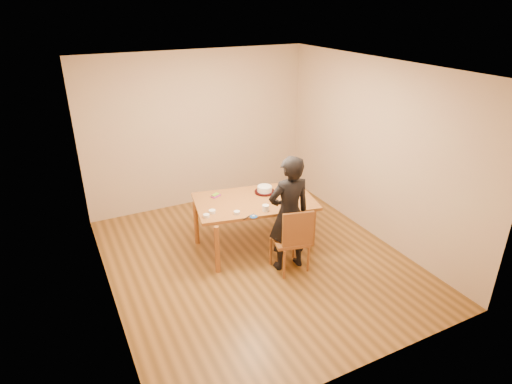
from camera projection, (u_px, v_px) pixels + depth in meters
name	position (u px, v px, depth m)	size (l,w,h in m)	color
room_shell	(245.00, 165.00, 5.90)	(4.00, 4.50, 2.70)	brown
dining_table	(254.00, 201.00, 6.27)	(1.72, 1.02, 0.04)	brown
dining_chair	(290.00, 240.00, 5.82)	(0.44, 0.44, 0.04)	brown
cake_plate	(265.00, 192.00, 6.50)	(0.31, 0.31, 0.02)	#B60C19
cake	(265.00, 189.00, 6.48)	(0.22, 0.22, 0.07)	white
frosting_dome	(265.00, 186.00, 6.46)	(0.22, 0.22, 0.03)	white
frosting_tub	(266.00, 208.00, 5.93)	(0.10, 0.10, 0.09)	white
frosting_lid	(254.00, 217.00, 5.78)	(0.11, 0.11, 0.01)	#164395
frosting_dollop	(254.00, 216.00, 5.77)	(0.04, 0.04, 0.02)	white
ramekin_green	(237.00, 213.00, 5.85)	(0.09, 0.09, 0.04)	white
ramekin_yellow	(212.00, 212.00, 5.88)	(0.09, 0.09, 0.04)	white
ramekin_multi	(206.00, 216.00, 5.77)	(0.09, 0.09, 0.04)	white
candy_box_pink	(216.00, 196.00, 6.36)	(0.15, 0.07, 0.02)	#C22D8A
candy_box_green	(215.00, 195.00, 6.36)	(0.12, 0.06, 0.02)	green
spatula	(247.00, 218.00, 5.75)	(0.15, 0.01, 0.01)	black
person	(289.00, 214.00, 5.70)	(0.60, 0.39, 1.65)	black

